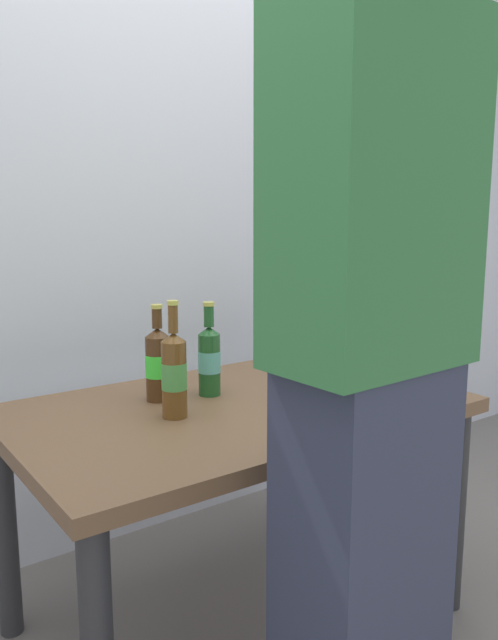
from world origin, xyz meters
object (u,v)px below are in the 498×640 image
object	(u,v)px
beer_bottle_amber	(209,359)
beer_bottle_dark	(158,363)
person_figure	(369,368)
laptop	(336,363)
beer_bottle_green	(174,373)

from	to	relation	value
beer_bottle_amber	beer_bottle_dark	distance (m)	0.16
person_figure	laptop	bearing A→B (deg)	50.00
beer_bottle_amber	beer_bottle_dark	size ratio (longest dim) A/B	1.00
beer_bottle_green	beer_bottle_dark	world-z (taller)	beer_bottle_green
beer_bottle_dark	laptop	bearing A→B (deg)	-12.25
beer_bottle_green	person_figure	world-z (taller)	person_figure
beer_bottle_green	beer_bottle_dark	xyz separation A→B (m)	(0.04, 0.17, -0.01)
beer_bottle_amber	person_figure	distance (m)	0.80
beer_bottle_amber	laptop	bearing A→B (deg)	-11.26
laptop	beer_bottle_amber	size ratio (longest dim) A/B	1.21
laptop	person_figure	bearing A→B (deg)	-130.00
person_figure	beer_bottle_amber	bearing A→B (deg)	81.69
laptop	beer_bottle_amber	world-z (taller)	beer_bottle_amber
beer_bottle_green	beer_bottle_dark	bearing A→B (deg)	77.13
beer_bottle_green	beer_bottle_dark	distance (m)	0.17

